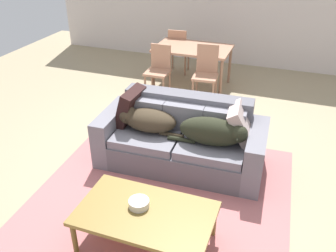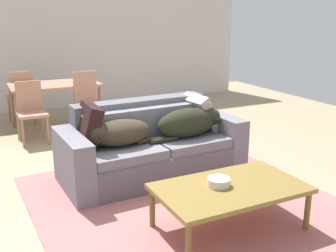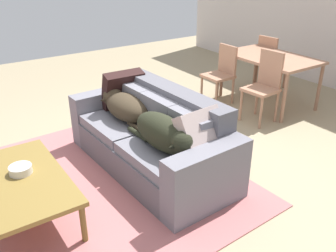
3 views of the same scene
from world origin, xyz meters
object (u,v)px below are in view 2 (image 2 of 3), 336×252
couch (151,147)px  dog_on_right_cushion (190,122)px  dog_on_left_cushion (117,133)px  dining_table (54,87)px  throw_pillow_by_right_arm (201,112)px  dining_chair_near_right (89,100)px  coffee_table (230,190)px  dining_chair_near_left (31,109)px  dining_chair_far_left (21,94)px  bowl_on_coffee_table (219,182)px  throw_pillow_by_left_arm (87,127)px

couch → dog_on_right_cushion: couch is taller
dog_on_left_cushion → dining_table: bearing=91.2°
throw_pillow_by_right_arm → dog_on_left_cushion: bearing=-170.7°
dog_on_right_cushion → throw_pillow_by_right_arm: size_ratio=2.04×
throw_pillow_by_right_arm → dining_chair_near_right: (-0.90, 1.82, -0.12)m
dining_table → coffee_table: bearing=-79.9°
couch → dog_on_left_cushion: 0.51m
dining_chair_near_left → dining_chair_near_right: size_ratio=0.91×
coffee_table → dining_table: 3.94m
throw_pillow_by_right_arm → dining_chair_far_left: bearing=121.2°
bowl_on_coffee_table → dining_table: (-0.61, 3.82, 0.24)m
bowl_on_coffee_table → dining_chair_far_left: 4.47m
coffee_table → throw_pillow_by_left_arm: bearing=119.5°
bowl_on_coffee_table → dining_chair_near_left: dining_chair_near_left is taller
couch → coffee_table: bearing=-88.1°
throw_pillow_by_left_arm → dining_chair_far_left: bearing=96.3°
bowl_on_coffee_table → dining_table: 3.87m
bowl_on_coffee_table → throw_pillow_by_left_arm: bearing=117.7°
throw_pillow_by_right_arm → dining_chair_near_left: throw_pillow_by_right_arm is taller
throw_pillow_by_right_arm → coffee_table: bearing=-111.9°
dog_on_left_cushion → dining_chair_far_left: dining_chair_far_left is taller
couch → dining_table: bearing=101.2°
throw_pillow_by_left_arm → dining_table: size_ratio=0.35×
dining_chair_near_left → dining_chair_far_left: (-0.00, 1.08, 0.02)m
couch → dining_chair_near_left: (-1.04, 1.89, 0.16)m
dog_on_left_cushion → couch: bearing=11.1°
bowl_on_coffee_table → dog_on_left_cushion: bearing=109.5°
throw_pillow_by_right_arm → dining_chair_far_left: 3.38m
couch → dog_on_left_cushion: bearing=-168.9°
throw_pillow_by_left_arm → dog_on_right_cushion: bearing=-8.7°
coffee_table → dining_chair_near_left: dining_chair_near_left is taller
dining_table → throw_pillow_by_right_arm: bearing=-61.2°
coffee_table → dining_chair_near_right: (-0.29, 3.33, 0.17)m
couch → dining_chair_near_left: dining_chair_near_left is taller
couch → dining_chair_near_right: dining_chair_near_right is taller
couch → coffee_table: couch is taller
dining_table → dining_chair_near_left: 0.74m
dog_on_left_cushion → dining_chair_near_right: dining_chair_near_right is taller
dining_table → dining_chair_near_left: size_ratio=1.54×
dining_chair_near_left → dining_chair_far_left: dining_chair_far_left is taller
coffee_table → bowl_on_coffee_table: 0.12m
dog_on_left_cushion → throw_pillow_by_left_arm: bearing=153.3°
couch → dining_table: (-0.58, 2.44, 0.35)m
dining_table → dining_chair_near_right: (0.40, -0.54, -0.14)m
throw_pillow_by_left_arm → coffee_table: (0.82, -1.45, -0.29)m
coffee_table → dog_on_left_cushion: bearing=112.0°
dog_on_left_cushion → dining_chair_near_right: bearing=80.8°
coffee_table → dining_table: size_ratio=0.93×
throw_pillow_by_left_arm → bowl_on_coffee_table: (0.74, -1.40, -0.22)m
dog_on_right_cushion → throw_pillow_by_right_arm: (0.28, 0.23, 0.04)m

